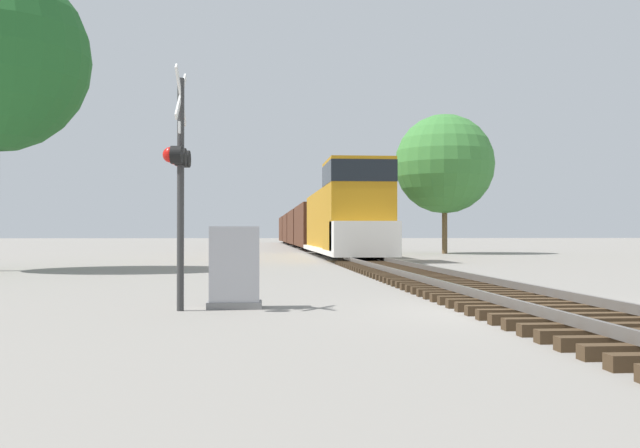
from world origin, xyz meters
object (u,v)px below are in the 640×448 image
freight_train (307,227)px  tree_mid_background (444,164)px  crossing_signal_near (179,166)px  relay_cabinet (235,268)px

freight_train → tree_mid_background: (7.54, -20.72, 3.91)m
crossing_signal_near → tree_mid_background: size_ratio=0.45×
crossing_signal_near → freight_train: bearing=179.0°
tree_mid_background → crossing_signal_near: bearing=-111.2°
freight_train → tree_mid_background: tree_mid_background is taller
tree_mid_background → relay_cabinet: bearing=-110.0°
relay_cabinet → tree_mid_background: bearing=70.0°
crossing_signal_near → relay_cabinet: bearing=117.0°
relay_cabinet → tree_mid_background: tree_mid_background is taller
crossing_signal_near → tree_mid_background: tree_mid_background is taller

